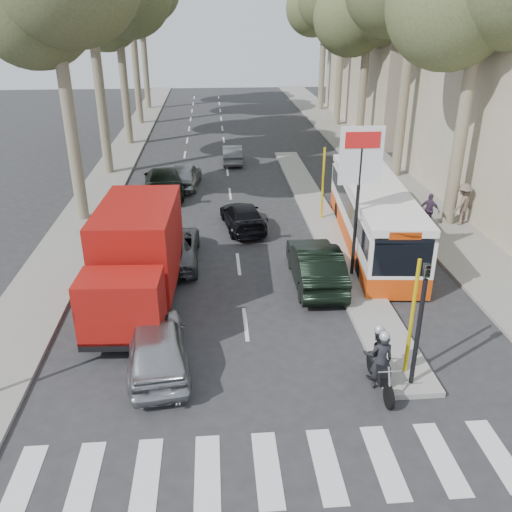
{
  "coord_description": "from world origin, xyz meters",
  "views": [
    {
      "loc": [
        -1.75,
        -12.75,
        9.09
      ],
      "look_at": [
        -0.43,
        3.69,
        1.6
      ],
      "focal_mm": 38.0,
      "sensor_mm": 36.0,
      "label": 1
    }
  ],
  "objects": [
    {
      "name": "sidewalk_right",
      "position": [
        8.6,
        25.0,
        0.06
      ],
      "size": [
        3.2,
        70.0,
        0.12
      ],
      "primitive_type": "cube",
      "color": "gray",
      "rests_on": "ground"
    },
    {
      "name": "billboard",
      "position": [
        3.25,
        5.0,
        3.7
      ],
      "size": [
        1.5,
        12.1,
        5.6
      ],
      "color": "yellow",
      "rests_on": "ground"
    },
    {
      "name": "motorcycle",
      "position": [
        2.39,
        -1.28,
        0.8
      ],
      "size": [
        0.75,
        2.08,
        1.77
      ],
      "rotation": [
        0.0,
        0.0,
        0.02
      ],
      "color": "black",
      "rests_on": "ground"
    },
    {
      "name": "traffic_island",
      "position": [
        3.25,
        11.0,
        0.08
      ],
      "size": [
        1.5,
        26.0,
        0.16
      ],
      "primitive_type": "cube",
      "color": "gray",
      "rests_on": "ground"
    },
    {
      "name": "queue_car_d",
      "position": [
        -0.5,
        21.99,
        0.58
      ],
      "size": [
        1.27,
        3.56,
        1.17
      ],
      "primitive_type": "imported",
      "rotation": [
        0.0,
        0.0,
        3.13
      ],
      "color": "#53565B",
      "rests_on": "ground"
    },
    {
      "name": "tree_r_c",
      "position": [
        9.03,
        26.11,
        9.69
      ],
      "size": [
        7.4,
        7.2,
        13.32
      ],
      "color": "#6B604C",
      "rests_on": "ground"
    },
    {
      "name": "pedestrian_far",
      "position": [
        9.5,
        9.79,
        1.08
      ],
      "size": [
        1.33,
        1.16,
        1.91
      ],
      "primitive_type": "imported",
      "rotation": [
        0.0,
        0.0,
        3.75
      ],
      "color": "#695A4F",
      "rests_on": "sidewalk_right"
    },
    {
      "name": "city_bus",
      "position": [
        4.8,
        7.99,
        1.41
      ],
      "size": [
        3.1,
        10.31,
        2.67
      ],
      "rotation": [
        0.0,
        0.0,
        -0.09
      ],
      "color": "#D23F0B",
      "rests_on": "ground"
    },
    {
      "name": "traffic_light_island",
      "position": [
        3.25,
        -1.5,
        2.49
      ],
      "size": [
        0.16,
        0.41,
        3.6
      ],
      "color": "black",
      "rests_on": "ground"
    },
    {
      "name": "queue_car_e",
      "position": [
        -4.45,
        15.68,
        0.74
      ],
      "size": [
        2.47,
        5.24,
        1.48
      ],
      "primitive_type": "imported",
      "rotation": [
        0.0,
        0.0,
        3.22
      ],
      "color": "black",
      "rests_on": "ground"
    },
    {
      "name": "red_truck",
      "position": [
        -4.34,
        3.46,
        1.78
      ],
      "size": [
        2.7,
        6.41,
        3.36
      ],
      "rotation": [
        0.0,
        0.0,
        -0.05
      ],
      "color": "black",
      "rests_on": "ground"
    },
    {
      "name": "queue_car_a",
      "position": [
        -3.5,
        6.93,
        0.63
      ],
      "size": [
        2.12,
        4.57,
        1.27
      ],
      "primitive_type": "imported",
      "rotation": [
        0.0,
        0.0,
        3.14
      ],
      "color": "#4F5257",
      "rests_on": "ground"
    },
    {
      "name": "building_far",
      "position": [
        15.5,
        34.0,
        8.0
      ],
      "size": [
        11.0,
        20.0,
        16.0
      ],
      "primitive_type": "cube",
      "color": "#B7A88E",
      "rests_on": "ground"
    },
    {
      "name": "ground",
      "position": [
        0.0,
        0.0,
        0.0
      ],
      "size": [
        120.0,
        120.0,
        0.0
      ],
      "primitive_type": "plane",
      "color": "#28282B",
      "rests_on": "ground"
    },
    {
      "name": "queue_car_c",
      "position": [
        -3.41,
        16.97,
        0.69
      ],
      "size": [
        2.06,
        4.22,
        1.39
      ],
      "primitive_type": "imported",
      "rotation": [
        0.0,
        0.0,
        3.03
      ],
      "color": "#979A9F",
      "rests_on": "ground"
    },
    {
      "name": "dark_hatchback",
      "position": [
        1.8,
        4.64,
        0.75
      ],
      "size": [
        1.61,
        4.56,
        1.5
      ],
      "primitive_type": "imported",
      "rotation": [
        0.0,
        0.0,
        3.14
      ],
      "color": "black",
      "rests_on": "ground"
    },
    {
      "name": "median_left",
      "position": [
        -8.0,
        28.0,
        0.06
      ],
      "size": [
        2.4,
        64.0,
        0.12
      ],
      "primitive_type": "cube",
      "color": "gray",
      "rests_on": "ground"
    },
    {
      "name": "silver_hatchback",
      "position": [
        -3.47,
        -0.02,
        0.7
      ],
      "size": [
        2.17,
        4.31,
        1.41
      ],
      "primitive_type": "imported",
      "rotation": [
        0.0,
        0.0,
        3.27
      ],
      "color": "#AAACB2",
      "rests_on": "ground"
    },
    {
      "name": "queue_car_b",
      "position": [
        -0.5,
        10.3,
        0.58
      ],
      "size": [
        2.17,
        4.2,
        1.16
      ],
      "primitive_type": "imported",
      "rotation": [
        0.0,
        0.0,
        3.28
      ],
      "color": "black",
      "rests_on": "ground"
    },
    {
      "name": "pedestrian_near",
      "position": [
        7.9,
        9.62,
        0.89
      ],
      "size": [
        0.97,
        0.91,
        1.53
      ],
      "primitive_type": "imported",
      "rotation": [
        0.0,
        0.0,
        2.45
      ],
      "color": "#46354F",
      "rests_on": "sidewalk_right"
    }
  ]
}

